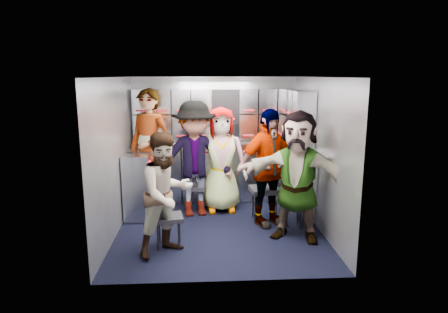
{
  "coord_description": "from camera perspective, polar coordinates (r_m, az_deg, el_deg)",
  "views": [
    {
      "loc": [
        -0.24,
        -5.34,
        2.13
      ],
      "look_at": [
        0.09,
        0.35,
        0.96
      ],
      "focal_mm": 32.0,
      "sensor_mm": 36.0,
      "label": 1
    }
  ],
  "objects": [
    {
      "name": "jump_seat_center",
      "position": [
        6.52,
        -0.48,
        -3.74
      ],
      "size": [
        0.42,
        0.4,
        0.46
      ],
      "rotation": [
        0.0,
        0.0,
        -0.08
      ],
      "color": "black",
      "rests_on": "ground"
    },
    {
      "name": "cart_bank_back",
      "position": [
        6.83,
        -1.22,
        -2.26
      ],
      "size": [
        2.68,
        0.38,
        0.99
      ],
      "primitive_type": "cube",
      "color": "#A5AAB6",
      "rests_on": "ground"
    },
    {
      "name": "attendant_arc_b",
      "position": [
        6.05,
        -4.21,
        -0.38
      ],
      "size": [
        1.22,
        0.81,
        1.76
      ],
      "primitive_type": "imported",
      "rotation": [
        0.0,
        0.0,
        0.15
      ],
      "color": "black",
      "rests_on": "ground"
    },
    {
      "name": "counter",
      "position": [
        6.73,
        -1.24,
        2.05
      ],
      "size": [
        2.68,
        0.42,
        0.03
      ],
      "primitive_type": "cube",
      "color": "#B7BABF",
      "rests_on": "cart_bank_back"
    },
    {
      "name": "jump_seat_mid_right",
      "position": [
        5.96,
        5.84,
        -4.97
      ],
      "size": [
        0.46,
        0.44,
        0.5
      ],
      "rotation": [
        0.0,
        0.0,
        0.11
      ],
      "color": "black",
      "rests_on": "ground"
    },
    {
      "name": "floor",
      "position": [
        5.75,
        -0.72,
        -10.14
      ],
      "size": [
        3.0,
        3.0,
        0.0
      ],
      "primitive_type": "plane",
      "color": "black",
      "rests_on": "ground"
    },
    {
      "name": "wall_left",
      "position": [
        5.57,
        -15.28,
        -0.0
      ],
      "size": [
        0.04,
        3.0,
        2.1
      ],
      "primitive_type": "cube",
      "color": "gray",
      "rests_on": "ground"
    },
    {
      "name": "jump_seat_mid_left",
      "position": [
        6.35,
        -4.12,
        -4.53
      ],
      "size": [
        0.41,
        0.39,
        0.42
      ],
      "rotation": [
        0.0,
        0.0,
        -0.17
      ],
      "color": "black",
      "rests_on": "ground"
    },
    {
      "name": "bottle_left",
      "position": [
        6.68,
        -8.76,
        3.16
      ],
      "size": [
        0.06,
        0.06,
        0.27
      ],
      "primitive_type": "cylinder",
      "color": "white",
      "rests_on": "counter"
    },
    {
      "name": "wall_right",
      "position": [
        5.69,
        13.49,
        0.33
      ],
      "size": [
        0.04,
        3.0,
        2.1
      ],
      "primitive_type": "cube",
      "color": "gray",
      "rests_on": "ground"
    },
    {
      "name": "cart_bank_left",
      "position": [
        6.2,
        -12.06,
        -3.97
      ],
      "size": [
        0.38,
        0.76,
        0.99
      ],
      "primitive_type": "cube",
      "color": "#A5AAB6",
      "rests_on": "ground"
    },
    {
      "name": "cup_right",
      "position": [
        6.72,
        4.93,
        2.59
      ],
      "size": [
        0.08,
        0.08,
        0.11
      ],
      "primitive_type": "cylinder",
      "color": "beige",
      "rests_on": "counter"
    },
    {
      "name": "bottle_right",
      "position": [
        6.76,
        7.1,
        3.17
      ],
      "size": [
        0.07,
        0.07,
        0.24
      ],
      "primitive_type": "cylinder",
      "color": "white",
      "rests_on": "counter"
    },
    {
      "name": "locker_bank_right",
      "position": [
        6.25,
        10.52,
        5.52
      ],
      "size": [
        0.28,
        1.0,
        0.82
      ],
      "primitive_type": "cube",
      "color": "#A5AAB6",
      "rests_on": "wall_right"
    },
    {
      "name": "attendant_arc_e",
      "position": [
        5.24,
        10.43,
        -2.77
      ],
      "size": [
        1.64,
        1.12,
        1.7
      ],
      "primitive_type": "imported",
      "rotation": [
        0.0,
        0.0,
        -0.43
      ],
      "color": "black",
      "rests_on": "ground"
    },
    {
      "name": "red_latch_strip",
      "position": [
        6.55,
        -1.17,
        0.59
      ],
      "size": [
        2.6,
        0.02,
        0.03
      ],
      "primitive_type": "cube",
      "color": "maroon",
      "rests_on": "cart_bank_back"
    },
    {
      "name": "cup_left",
      "position": [
        6.73,
        -11.89,
        2.4
      ],
      "size": [
        0.08,
        0.08,
        0.11
      ],
      "primitive_type": "cylinder",
      "color": "beige",
      "rests_on": "counter"
    },
    {
      "name": "wall_back",
      "position": [
        6.93,
        -1.3,
        2.62
      ],
      "size": [
        2.8,
        0.04,
        2.1
      ],
      "primitive_type": "cube",
      "color": "gray",
      "rests_on": "ground"
    },
    {
      "name": "attendant_arc_d",
      "position": [
        5.68,
        6.21,
        -1.62
      ],
      "size": [
        1.06,
        0.81,
        1.68
      ],
      "primitive_type": "imported",
      "rotation": [
        0.0,
        0.0,
        0.47
      ],
      "color": "black",
      "rests_on": "ground"
    },
    {
      "name": "bottle_mid",
      "position": [
        6.65,
        -4.54,
        3.21
      ],
      "size": [
        0.06,
        0.06,
        0.27
      ],
      "primitive_type": "cylinder",
      "color": "white",
      "rests_on": "counter"
    },
    {
      "name": "jump_seat_near_left",
      "position": [
        5.09,
        -7.93,
        -8.87
      ],
      "size": [
        0.39,
        0.38,
        0.41
      ],
      "rotation": [
        0.0,
        0.0,
        0.15
      ],
      "color": "black",
      "rests_on": "ground"
    },
    {
      "name": "attendant_arc_a",
      "position": [
        4.79,
        -8.22,
        -5.34
      ],
      "size": [
        0.92,
        0.89,
        1.49
      ],
      "primitive_type": "imported",
      "rotation": [
        0.0,
        0.0,
        0.68
      ],
      "color": "black",
      "rests_on": "ground"
    },
    {
      "name": "right_cabinet",
      "position": [
        6.34,
        10.41,
        -3.51
      ],
      "size": [
        0.28,
        1.2,
        1.0
      ],
      "primitive_type": "cube",
      "color": "#A5AAB6",
      "rests_on": "ground"
    },
    {
      "name": "jump_seat_near_right",
      "position": [
        5.53,
        9.82,
        -6.72
      ],
      "size": [
        0.4,
        0.38,
        0.46
      ],
      "rotation": [
        0.0,
        0.0,
        0.03
      ],
      "color": "black",
      "rests_on": "ground"
    },
    {
      "name": "attendant_standing",
      "position": [
        6.35,
        -10.61,
        0.81
      ],
      "size": [
        0.84,
        0.74,
        1.93
      ],
      "primitive_type": "imported",
      "rotation": [
        0.0,
        0.0,
        -0.48
      ],
      "color": "black",
      "rests_on": "ground"
    },
    {
      "name": "ceiling",
      "position": [
        5.35,
        -0.77,
        11.27
      ],
      "size": [
        2.8,
        3.0,
        0.02
      ],
      "primitive_type": "cube",
      "color": "silver",
      "rests_on": "wall_back"
    },
    {
      "name": "coffee_niche",
      "position": [
        6.8,
        0.23,
        6.02
      ],
      "size": [
        0.46,
        0.16,
        0.84
      ],
      "primitive_type": null,
      "color": "black",
      "rests_on": "wall_back"
    },
    {
      "name": "attendant_arc_c",
      "position": [
        6.25,
        -0.41,
        -0.47
      ],
      "size": [
        0.83,
        0.56,
        1.65
      ],
      "primitive_type": "imported",
      "rotation": [
        0.0,
        0.0,
        0.05
      ],
      "color": "black",
      "rests_on": "ground"
    },
    {
      "name": "locker_bank_back",
      "position": [
        6.73,
        -1.28,
        6.13
      ],
      "size": [
        2.68,
        0.28,
        0.82
      ],
      "primitive_type": "cube",
      "color": "#A5AAB6",
      "rests_on": "wall_back"
    }
  ]
}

